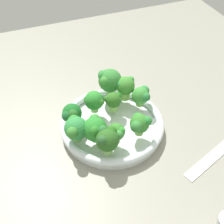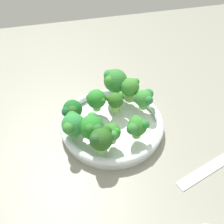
{
  "view_description": "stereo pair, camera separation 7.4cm",
  "coord_description": "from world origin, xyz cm",
  "px_view_note": "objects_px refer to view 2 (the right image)",
  "views": [
    {
      "loc": [
        21.04,
        46.95,
        57.82
      ],
      "look_at": [
        1.78,
        -2.7,
        6.45
      ],
      "focal_mm": 48.06,
      "sensor_mm": 36.0,
      "label": 1
    },
    {
      "loc": [
        13.98,
        49.13,
        57.82
      ],
      "look_at": [
        1.78,
        -2.7,
        6.45
      ],
      "focal_mm": 48.06,
      "sensor_mm": 36.0,
      "label": 2
    }
  ],
  "objects_px": {
    "bowl": "(112,125)",
    "broccoli_floret_8": "(73,125)",
    "broccoli_floret_6": "(116,101)",
    "broccoli_floret_0": "(114,80)",
    "broccoli_floret_5": "(145,98)",
    "broccoli_floret_4": "(96,99)",
    "broccoli_floret_7": "(137,126)",
    "broccoli_floret_1": "(112,133)",
    "broccoli_floret_3": "(130,88)",
    "broccoli_floret_9": "(101,138)",
    "broccoli_floret_2": "(91,127)",
    "broccoli_floret_10": "(72,110)"
  },
  "relations": [
    {
      "from": "broccoli_floret_7",
      "to": "broccoli_floret_10",
      "type": "height_order",
      "value": "same"
    },
    {
      "from": "broccoli_floret_4",
      "to": "broccoli_floret_6",
      "type": "distance_m",
      "value": 0.05
    },
    {
      "from": "broccoli_floret_2",
      "to": "broccoli_floret_8",
      "type": "xyz_separation_m",
      "value": [
        0.04,
        -0.01,
        0.0
      ]
    },
    {
      "from": "bowl",
      "to": "broccoli_floret_4",
      "type": "relative_size",
      "value": 4.41
    },
    {
      "from": "bowl",
      "to": "broccoli_floret_3",
      "type": "bearing_deg",
      "value": -133.2
    },
    {
      "from": "broccoli_floret_2",
      "to": "broccoli_floret_6",
      "type": "distance_m",
      "value": 0.11
    },
    {
      "from": "broccoli_floret_8",
      "to": "broccoli_floret_9",
      "type": "distance_m",
      "value": 0.08
    },
    {
      "from": "broccoli_floret_5",
      "to": "broccoli_floret_9",
      "type": "height_order",
      "value": "broccoli_floret_9"
    },
    {
      "from": "broccoli_floret_7",
      "to": "broccoli_floret_10",
      "type": "xyz_separation_m",
      "value": [
        0.14,
        -0.09,
        -0.0
      ]
    },
    {
      "from": "broccoli_floret_3",
      "to": "broccoli_floret_7",
      "type": "distance_m",
      "value": 0.13
    },
    {
      "from": "broccoli_floret_3",
      "to": "broccoli_floret_9",
      "type": "bearing_deg",
      "value": 54.92
    },
    {
      "from": "bowl",
      "to": "broccoli_floret_7",
      "type": "distance_m",
      "value": 0.09
    },
    {
      "from": "broccoli_floret_8",
      "to": "broccoli_floret_9",
      "type": "bearing_deg",
      "value": 132.77
    },
    {
      "from": "broccoli_floret_2",
      "to": "broccoli_floret_9",
      "type": "xyz_separation_m",
      "value": [
        -0.01,
        0.04,
        0.01
      ]
    },
    {
      "from": "broccoli_floret_1",
      "to": "broccoli_floret_9",
      "type": "relative_size",
      "value": 0.8
    },
    {
      "from": "broccoli_floret_10",
      "to": "broccoli_floret_3",
      "type": "bearing_deg",
      "value": -165.09
    },
    {
      "from": "broccoli_floret_3",
      "to": "broccoli_floret_6",
      "type": "height_order",
      "value": "broccoli_floret_3"
    },
    {
      "from": "broccoli_floret_3",
      "to": "broccoli_floret_8",
      "type": "xyz_separation_m",
      "value": [
        0.16,
        0.1,
        -0.0
      ]
    },
    {
      "from": "broccoli_floret_8",
      "to": "broccoli_floret_10",
      "type": "bearing_deg",
      "value": -94.04
    },
    {
      "from": "broccoli_floret_0",
      "to": "broccoli_floret_4",
      "type": "xyz_separation_m",
      "value": [
        0.06,
        0.05,
        -0.02
      ]
    },
    {
      "from": "broccoli_floret_9",
      "to": "broccoli_floret_10",
      "type": "bearing_deg",
      "value": -65.79
    },
    {
      "from": "broccoli_floret_10",
      "to": "broccoli_floret_6",
      "type": "bearing_deg",
      "value": -174.01
    },
    {
      "from": "broccoli_floret_6",
      "to": "broccoli_floret_0",
      "type": "bearing_deg",
      "value": -99.45
    },
    {
      "from": "bowl",
      "to": "broccoli_floret_1",
      "type": "bearing_deg",
      "value": 77.53
    },
    {
      "from": "broccoli_floret_3",
      "to": "broccoli_floret_7",
      "type": "relative_size",
      "value": 1.19
    },
    {
      "from": "broccoli_floret_9",
      "to": "broccoli_floret_5",
      "type": "bearing_deg",
      "value": -140.06
    },
    {
      "from": "broccoli_floret_0",
      "to": "broccoli_floret_5",
      "type": "distance_m",
      "value": 0.1
    },
    {
      "from": "broccoli_floret_1",
      "to": "bowl",
      "type": "bearing_deg",
      "value": -102.47
    },
    {
      "from": "broccoli_floret_4",
      "to": "broccoli_floret_2",
      "type": "bearing_deg",
      "value": 72.25
    },
    {
      "from": "broccoli_floret_0",
      "to": "broccoli_floret_1",
      "type": "distance_m",
      "value": 0.17
    },
    {
      "from": "broccoli_floret_5",
      "to": "broccoli_floret_8",
      "type": "relative_size",
      "value": 0.84
    },
    {
      "from": "broccoli_floret_5",
      "to": "broccoli_floret_6",
      "type": "bearing_deg",
      "value": -6.77
    },
    {
      "from": "broccoli_floret_6",
      "to": "broccoli_floret_1",
      "type": "bearing_deg",
      "value": 72.4
    },
    {
      "from": "broccoli_floret_4",
      "to": "bowl",
      "type": "bearing_deg",
      "value": 120.47
    },
    {
      "from": "broccoli_floret_0",
      "to": "broccoli_floret_10",
      "type": "xyz_separation_m",
      "value": [
        0.13,
        0.07,
        -0.02
      ]
    },
    {
      "from": "broccoli_floret_3",
      "to": "broccoli_floret_0",
      "type": "bearing_deg",
      "value": -40.14
    },
    {
      "from": "bowl",
      "to": "broccoli_floret_8",
      "type": "distance_m",
      "value": 0.12
    },
    {
      "from": "broccoli_floret_4",
      "to": "broccoli_floret_5",
      "type": "bearing_deg",
      "value": 170.19
    },
    {
      "from": "broccoli_floret_3",
      "to": "broccoli_floret_7",
      "type": "bearing_deg",
      "value": 81.59
    },
    {
      "from": "broccoli_floret_4",
      "to": "broccoli_floret_6",
      "type": "xyz_separation_m",
      "value": [
        -0.05,
        0.01,
        -0.0
      ]
    },
    {
      "from": "bowl",
      "to": "broccoli_floret_1",
      "type": "height_order",
      "value": "broccoli_floret_1"
    },
    {
      "from": "broccoli_floret_5",
      "to": "broccoli_floret_6",
      "type": "distance_m",
      "value": 0.08
    },
    {
      "from": "broccoli_floret_7",
      "to": "broccoli_floret_1",
      "type": "bearing_deg",
      "value": 4.83
    },
    {
      "from": "broccoli_floret_8",
      "to": "broccoli_floret_9",
      "type": "xyz_separation_m",
      "value": [
        -0.05,
        0.06,
        0.0
      ]
    },
    {
      "from": "bowl",
      "to": "broccoli_floret_2",
      "type": "distance_m",
      "value": 0.09
    },
    {
      "from": "broccoli_floret_0",
      "to": "broccoli_floret_9",
      "type": "height_order",
      "value": "broccoli_floret_0"
    },
    {
      "from": "broccoli_floret_3",
      "to": "broccoli_floret_10",
      "type": "distance_m",
      "value": 0.17
    },
    {
      "from": "broccoli_floret_3",
      "to": "broccoli_floret_6",
      "type": "xyz_separation_m",
      "value": [
        0.05,
        0.03,
        -0.01
      ]
    },
    {
      "from": "broccoli_floret_2",
      "to": "broccoli_floret_8",
      "type": "height_order",
      "value": "same"
    },
    {
      "from": "bowl",
      "to": "broccoli_floret_3",
      "type": "relative_size",
      "value": 3.91
    }
  ]
}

